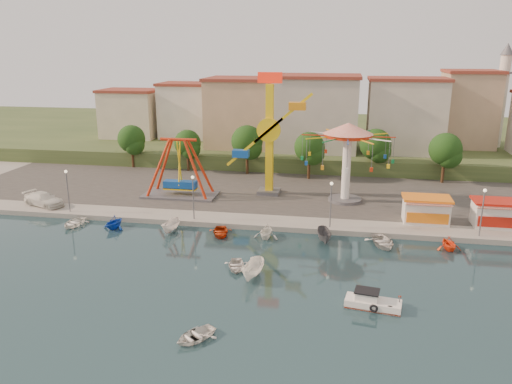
% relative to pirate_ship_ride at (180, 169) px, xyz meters
% --- Properties ---
extents(ground, '(200.00, 200.00, 0.00)m').
position_rel_pirate_ship_ride_xyz_m(ground, '(12.62, -21.98, -4.39)').
color(ground, '#122833').
rests_on(ground, ground).
extents(quay_deck, '(200.00, 100.00, 0.60)m').
position_rel_pirate_ship_ride_xyz_m(quay_deck, '(12.62, 40.02, -4.09)').
color(quay_deck, '#9E998E').
rests_on(quay_deck, ground).
extents(asphalt_pad, '(90.00, 28.00, 0.01)m').
position_rel_pirate_ship_ride_xyz_m(asphalt_pad, '(12.62, 8.02, -3.79)').
color(asphalt_pad, '#4C4944').
rests_on(asphalt_pad, quay_deck).
extents(hill_terrace, '(200.00, 60.00, 3.00)m').
position_rel_pirate_ship_ride_xyz_m(hill_terrace, '(12.62, 45.02, -2.89)').
color(hill_terrace, '#384C26').
rests_on(hill_terrace, ground).
extents(pirate_ship_ride, '(10.00, 5.00, 8.00)m').
position_rel_pirate_ship_ride_xyz_m(pirate_ship_ride, '(0.00, 0.00, 0.00)').
color(pirate_ship_ride, '#59595E').
rests_on(pirate_ship_ride, quay_deck).
extents(kamikaze_tower, '(7.79, 3.10, 16.50)m').
position_rel_pirate_ship_ride_xyz_m(kamikaze_tower, '(12.20, 3.05, 4.03)').
color(kamikaze_tower, '#59595E').
rests_on(kamikaze_tower, quay_deck).
extents(wave_swinger, '(11.60, 11.60, 10.40)m').
position_rel_pirate_ship_ride_xyz_m(wave_swinger, '(22.22, 1.43, 3.80)').
color(wave_swinger, '#59595E').
rests_on(wave_swinger, quay_deck).
extents(booth_left, '(5.40, 3.78, 3.08)m').
position_rel_pirate_ship_ride_xyz_m(booth_left, '(31.47, -5.50, -2.23)').
color(booth_left, white).
rests_on(booth_left, quay_deck).
extents(booth_mid, '(5.40, 3.78, 3.08)m').
position_rel_pirate_ship_ride_xyz_m(booth_mid, '(39.14, -5.50, -2.23)').
color(booth_mid, white).
rests_on(booth_mid, quay_deck).
extents(lamp_post_0, '(0.14, 0.14, 5.00)m').
position_rel_pirate_ship_ride_xyz_m(lamp_post_0, '(-11.38, -8.98, -1.29)').
color(lamp_post_0, '#59595E').
rests_on(lamp_post_0, quay_deck).
extents(lamp_post_1, '(0.14, 0.14, 5.00)m').
position_rel_pirate_ship_ride_xyz_m(lamp_post_1, '(4.62, -8.98, -1.29)').
color(lamp_post_1, '#59595E').
rests_on(lamp_post_1, quay_deck).
extents(lamp_post_2, '(0.14, 0.14, 5.00)m').
position_rel_pirate_ship_ride_xyz_m(lamp_post_2, '(20.62, -8.98, -1.29)').
color(lamp_post_2, '#59595E').
rests_on(lamp_post_2, quay_deck).
extents(lamp_post_3, '(0.14, 0.14, 5.00)m').
position_rel_pirate_ship_ride_xyz_m(lamp_post_3, '(36.62, -8.98, -1.29)').
color(lamp_post_3, '#59595E').
rests_on(lamp_post_3, quay_deck).
extents(tree_0, '(4.60, 4.60, 7.19)m').
position_rel_pirate_ship_ride_xyz_m(tree_0, '(-13.38, 14.99, 1.08)').
color(tree_0, '#382314').
rests_on(tree_0, quay_deck).
extents(tree_1, '(4.35, 4.35, 6.80)m').
position_rel_pirate_ship_ride_xyz_m(tree_1, '(-3.38, 14.26, 0.81)').
color(tree_1, '#382314').
rests_on(tree_1, quay_deck).
extents(tree_2, '(5.02, 5.02, 7.85)m').
position_rel_pirate_ship_ride_xyz_m(tree_2, '(6.62, 13.83, 1.52)').
color(tree_2, '#382314').
rests_on(tree_2, quay_deck).
extents(tree_3, '(4.68, 4.68, 7.32)m').
position_rel_pirate_ship_ride_xyz_m(tree_3, '(16.62, 12.38, 1.16)').
color(tree_3, '#382314').
rests_on(tree_3, quay_deck).
extents(tree_4, '(4.86, 4.86, 7.60)m').
position_rel_pirate_ship_ride_xyz_m(tree_4, '(26.62, 15.37, 1.35)').
color(tree_4, '#382314').
rests_on(tree_4, quay_deck).
extents(tree_5, '(4.83, 4.83, 7.54)m').
position_rel_pirate_ship_ride_xyz_m(tree_5, '(36.62, 13.55, 1.31)').
color(tree_5, '#382314').
rests_on(tree_5, quay_deck).
extents(building_0, '(9.26, 9.53, 11.87)m').
position_rel_pirate_ship_ride_xyz_m(building_0, '(-20.75, 24.08, 4.54)').
color(building_0, beige).
rests_on(building_0, hill_terrace).
extents(building_1, '(12.33, 9.01, 8.63)m').
position_rel_pirate_ship_ride_xyz_m(building_1, '(-8.70, 29.40, 2.92)').
color(building_1, silver).
rests_on(building_1, hill_terrace).
extents(building_2, '(11.95, 9.28, 11.23)m').
position_rel_pirate_ship_ride_xyz_m(building_2, '(4.44, 29.98, 4.22)').
color(building_2, tan).
rests_on(building_2, hill_terrace).
extents(building_3, '(12.59, 10.50, 9.20)m').
position_rel_pirate_ship_ride_xyz_m(building_3, '(18.23, 26.82, 3.20)').
color(building_3, beige).
rests_on(building_3, hill_terrace).
extents(building_4, '(10.75, 9.23, 9.24)m').
position_rel_pirate_ship_ride_xyz_m(building_4, '(31.69, 30.22, 3.22)').
color(building_4, beige).
rests_on(building_4, hill_terrace).
extents(building_5, '(12.77, 10.96, 11.21)m').
position_rel_pirate_ship_ride_xyz_m(building_5, '(44.99, 28.35, 4.21)').
color(building_5, tan).
rests_on(building_5, hill_terrace).
extents(minaret, '(2.80, 2.80, 18.00)m').
position_rel_pirate_ship_ride_xyz_m(minaret, '(48.62, 32.02, 8.15)').
color(minaret, silver).
rests_on(minaret, hill_terrace).
extents(cabin_motorboat, '(4.61, 2.33, 1.55)m').
position_rel_pirate_ship_ride_xyz_m(cabin_motorboat, '(24.54, -25.74, -3.98)').
color(cabin_motorboat, white).
rests_on(cabin_motorboat, ground).
extents(rowboat_a, '(2.85, 3.56, 0.66)m').
position_rel_pirate_ship_ride_xyz_m(rowboat_a, '(12.23, -20.51, -4.06)').
color(rowboat_a, silver).
rests_on(rowboat_a, ground).
extents(rowboat_b, '(3.76, 3.96, 0.67)m').
position_rel_pirate_ship_ride_xyz_m(rowboat_b, '(11.86, -32.69, -4.06)').
color(rowboat_b, white).
rests_on(rowboat_b, ground).
extents(skiff, '(2.21, 4.23, 1.55)m').
position_rel_pirate_ship_ride_xyz_m(skiff, '(14.16, -22.13, -3.62)').
color(skiff, white).
rests_on(skiff, ground).
extents(van, '(6.27, 4.15, 1.69)m').
position_rel_pirate_ship_ride_xyz_m(van, '(-15.87, -7.36, -2.95)').
color(van, silver).
rests_on(van, quay_deck).
extents(moored_boat_0, '(2.90, 3.84, 0.75)m').
position_rel_pirate_ship_ride_xyz_m(moored_boat_0, '(-9.12, -12.18, -4.02)').
color(moored_boat_0, white).
rests_on(moored_boat_0, ground).
extents(moored_boat_1, '(3.17, 3.48, 1.57)m').
position_rel_pirate_ship_ride_xyz_m(moored_boat_1, '(-4.04, -12.18, -3.61)').
color(moored_boat_1, blue).
rests_on(moored_boat_1, ground).
extents(moored_boat_2, '(1.77, 3.72, 1.39)m').
position_rel_pirate_ship_ride_xyz_m(moored_boat_2, '(2.88, -12.18, -3.70)').
color(moored_boat_2, silver).
rests_on(moored_boat_2, ground).
extents(moored_boat_3, '(3.32, 4.10, 0.75)m').
position_rel_pirate_ship_ride_xyz_m(moored_boat_3, '(8.63, -12.18, -4.02)').
color(moored_boat_3, '#B4320E').
rests_on(moored_boat_3, ground).
extents(moored_boat_4, '(2.91, 3.30, 1.62)m').
position_rel_pirate_ship_ride_xyz_m(moored_boat_4, '(13.83, -12.18, -3.58)').
color(moored_boat_4, white).
rests_on(moored_boat_4, ground).
extents(moored_boat_5, '(2.00, 3.87, 1.42)m').
position_rel_pirate_ship_ride_xyz_m(moored_boat_5, '(20.15, -12.18, -3.68)').
color(moored_boat_5, '#525156').
rests_on(moored_boat_5, ground).
extents(moored_boat_6, '(4.09, 4.92, 0.88)m').
position_rel_pirate_ship_ride_xyz_m(moored_boat_6, '(26.28, -12.18, -3.95)').
color(moored_boat_6, silver).
rests_on(moored_boat_6, ground).
extents(moored_boat_7, '(3.02, 3.31, 1.49)m').
position_rel_pirate_ship_ride_xyz_m(moored_boat_7, '(32.94, -12.18, -3.65)').
color(moored_boat_7, '#FD4616').
rests_on(moored_boat_7, ground).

